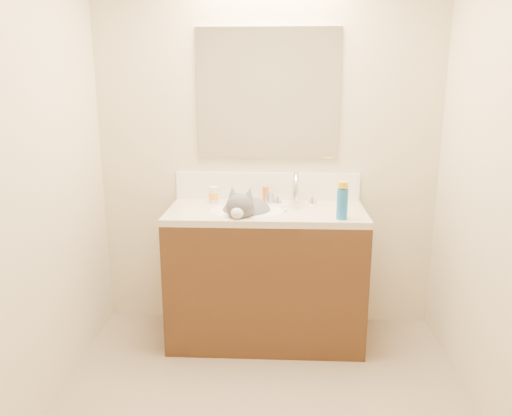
# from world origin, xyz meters

# --- Properties ---
(room_shell) EXTENTS (2.24, 2.54, 2.52)m
(room_shell) POSITION_xyz_m (0.00, 0.00, 1.49)
(room_shell) COLOR beige
(room_shell) RESTS_ON ground
(vanity_cabinet) EXTENTS (1.20, 0.55, 0.82)m
(vanity_cabinet) POSITION_xyz_m (0.00, 0.97, 0.41)
(vanity_cabinet) COLOR #402511
(vanity_cabinet) RESTS_ON ground
(counter_slab) EXTENTS (1.20, 0.55, 0.04)m
(counter_slab) POSITION_xyz_m (0.00, 0.97, 0.84)
(counter_slab) COLOR beige
(counter_slab) RESTS_ON vanity_cabinet
(basin) EXTENTS (0.45, 0.36, 0.14)m
(basin) POSITION_xyz_m (-0.12, 0.94, 0.79)
(basin) COLOR white
(basin) RESTS_ON vanity_cabinet
(faucet) EXTENTS (0.28, 0.20, 0.21)m
(faucet) POSITION_xyz_m (0.18, 1.11, 0.95)
(faucet) COLOR silver
(faucet) RESTS_ON counter_slab
(cat) EXTENTS (0.37, 0.46, 0.34)m
(cat) POSITION_xyz_m (-0.12, 0.94, 0.84)
(cat) COLOR #4B494B
(cat) RESTS_ON basin
(backsplash) EXTENTS (1.20, 0.02, 0.18)m
(backsplash) POSITION_xyz_m (0.00, 1.24, 0.95)
(backsplash) COLOR white
(backsplash) RESTS_ON counter_slab
(mirror) EXTENTS (0.90, 0.02, 0.80)m
(mirror) POSITION_xyz_m (0.00, 1.24, 1.54)
(mirror) COLOR white
(mirror) RESTS_ON room_shell
(pill_bottle) EXTENTS (0.07, 0.07, 0.11)m
(pill_bottle) POSITION_xyz_m (-0.34, 1.13, 0.91)
(pill_bottle) COLOR silver
(pill_bottle) RESTS_ON counter_slab
(pill_label) EXTENTS (0.08, 0.08, 0.04)m
(pill_label) POSITION_xyz_m (-0.34, 1.13, 0.91)
(pill_label) COLOR orange
(pill_label) RESTS_ON pill_bottle
(silver_jar) EXTENTS (0.07, 0.07, 0.06)m
(silver_jar) POSITION_xyz_m (0.02, 1.16, 0.89)
(silver_jar) COLOR #B7B7BC
(silver_jar) RESTS_ON counter_slab
(amber_bottle) EXTENTS (0.04, 0.04, 0.10)m
(amber_bottle) POSITION_xyz_m (-0.01, 1.17, 0.91)
(amber_bottle) COLOR #D26318
(amber_bottle) RESTS_ON counter_slab
(toothbrush) EXTENTS (0.02, 0.15, 0.01)m
(toothbrush) POSITION_xyz_m (0.11, 1.00, 0.87)
(toothbrush) COLOR silver
(toothbrush) RESTS_ON counter_slab
(toothbrush_head) EXTENTS (0.02, 0.03, 0.01)m
(toothbrush_head) POSITION_xyz_m (0.11, 1.00, 0.87)
(toothbrush_head) COLOR #6194CF
(toothbrush_head) RESTS_ON counter_slab
(spray_can) EXTENTS (0.07, 0.07, 0.17)m
(spray_can) POSITION_xyz_m (0.43, 0.78, 0.95)
(spray_can) COLOR #196BB1
(spray_can) RESTS_ON counter_slab
(spray_cap) EXTENTS (0.06, 0.06, 0.04)m
(spray_cap) POSITION_xyz_m (0.43, 0.78, 1.06)
(spray_cap) COLOR yellow
(spray_cap) RESTS_ON spray_can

